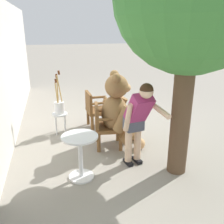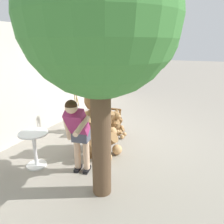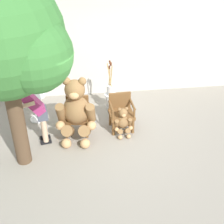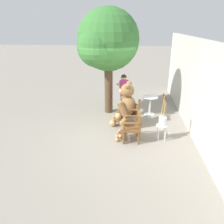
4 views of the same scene
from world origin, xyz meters
The scene contains 11 objects.
ground_plane centered at (0.00, 0.00, 0.00)m, with size 60.00×60.00×0.00m, color gray.
back_wall centered at (0.00, 2.40, 1.40)m, with size 10.00×0.16×2.80m, color beige.
wooden_chair_left centered at (-0.51, 0.54, 0.46)m, with size 0.63×0.59×0.86m.
wooden_chair_right centered at (0.52, 0.54, 0.46)m, with size 0.59×0.55×0.86m.
teddy_bear_large centered at (-0.53, 0.28, 0.73)m, with size 0.91×0.90×1.49m.
teddy_bear_small centered at (0.52, 0.26, 0.35)m, with size 0.43×0.41×0.71m.
person_visitor centered at (-1.39, 0.20, 0.90)m, with size 0.79×0.57×1.50m.
white_stool centered at (0.38, 1.38, 0.36)m, with size 0.34×0.34×0.46m.
brush_bucket centered at (0.38, 1.38, 0.64)m, with size 0.22×0.22×0.95m.
round_side_table centered at (-1.49, 1.16, 0.45)m, with size 0.56×0.56×0.72m.
patio_tree centered at (-1.57, -0.46, 2.62)m, with size 2.26×2.15×3.76m.
Camera 3 is at (-0.47, -5.58, 4.36)m, focal length 50.00 mm.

